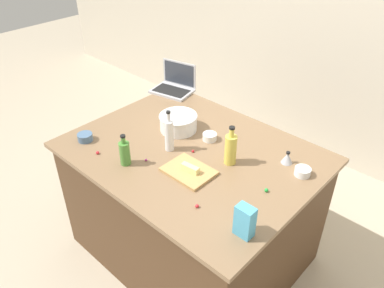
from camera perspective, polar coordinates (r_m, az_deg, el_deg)
ground_plane at (r=3.00m, az=0.00°, el=-15.17°), size 12.00×12.00×0.00m
wall_back at (r=3.65m, az=20.64°, el=16.52°), size 8.00×0.10×2.60m
island_counter at (r=2.68m, az=0.00°, el=-8.86°), size 1.52×1.17×0.90m
laptop at (r=3.11m, az=-2.62°, el=8.73°), size 0.35×0.29×0.22m
mixing_bowl_large at (r=2.57m, az=-2.03°, el=3.28°), size 0.26×0.26×0.11m
bottle_vinegar at (r=2.35m, az=-3.41°, el=1.41°), size 0.06×0.06×0.27m
bottle_oil at (r=2.25m, az=5.75°, el=-0.70°), size 0.07×0.07×0.25m
bottle_olive at (r=2.27m, az=-9.95°, el=-1.26°), size 0.06×0.06×0.20m
cutting_board at (r=2.22m, az=-0.48°, el=-4.04°), size 0.28×0.21×0.02m
butter_stick_left at (r=2.19m, az=-0.28°, el=-3.61°), size 0.11×0.05×0.04m
ramekin_small at (r=2.57m, az=-15.58°, el=0.99°), size 0.10×0.10×0.05m
ramekin_medium at (r=2.28m, az=16.09°, el=-3.96°), size 0.09×0.09×0.05m
ramekin_wide at (r=2.49m, az=2.57°, el=1.12°), size 0.09×0.09×0.05m
kitchen_timer at (r=2.34m, az=13.97°, el=-2.00°), size 0.07×0.07×0.08m
candy_bag at (r=1.83m, az=7.83°, el=-11.30°), size 0.09×0.06×0.17m
candy_0 at (r=2.32m, az=-6.84°, el=-2.36°), size 0.01×0.01×0.01m
candy_1 at (r=1.99m, az=0.76°, el=-9.19°), size 0.02×0.02×0.02m
candy_2 at (r=2.43m, az=-13.83°, el=-1.26°), size 0.02×0.02×0.02m
candy_3 at (r=2.38m, az=0.14°, el=-1.07°), size 0.02×0.02×0.02m
candy_4 at (r=2.12m, az=10.99°, el=-6.74°), size 0.02×0.02×0.02m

